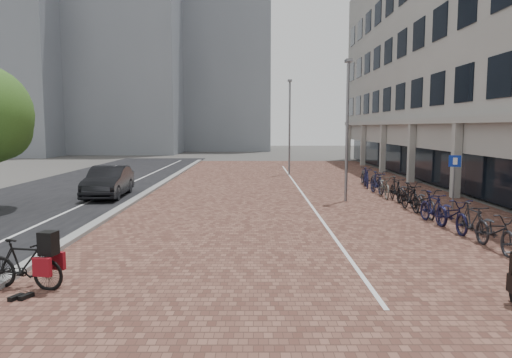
% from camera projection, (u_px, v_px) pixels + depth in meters
% --- Properties ---
extents(ground, '(140.00, 140.00, 0.00)m').
position_uv_depth(ground, '(257.00, 262.00, 11.07)').
color(ground, '#474442').
rests_on(ground, ground).
extents(plaza_brick, '(14.50, 42.00, 0.04)m').
position_uv_depth(plaza_brick, '(297.00, 192.00, 23.01)').
color(plaza_brick, brown).
rests_on(plaza_brick, ground).
extents(street_asphalt, '(8.00, 50.00, 0.03)m').
position_uv_depth(street_asphalt, '(69.00, 192.00, 22.97)').
color(street_asphalt, black).
rests_on(street_asphalt, ground).
extents(curb, '(0.35, 42.00, 0.14)m').
position_uv_depth(curb, '(150.00, 191.00, 22.98)').
color(curb, gray).
rests_on(curb, ground).
extents(lane_line, '(0.12, 44.00, 0.00)m').
position_uv_depth(lane_line, '(111.00, 192.00, 22.98)').
color(lane_line, white).
rests_on(lane_line, street_asphalt).
extents(parking_line, '(0.10, 30.00, 0.00)m').
position_uv_depth(parking_line, '(301.00, 192.00, 23.01)').
color(parking_line, white).
rests_on(parking_line, plaza_brick).
extents(office_building, '(8.40, 40.00, 15.00)m').
position_uv_depth(office_building, '(491.00, 30.00, 26.10)').
color(office_building, '#A1A19C').
rests_on(office_building, ground).
extents(bg_towers, '(33.00, 23.00, 32.00)m').
position_uv_depth(bg_towers, '(138.00, 38.00, 58.16)').
color(bg_towers, gray).
rests_on(bg_towers, ground).
extents(car_dark, '(1.70, 4.30, 1.39)m').
position_uv_depth(car_dark, '(108.00, 182.00, 21.34)').
color(car_dark, black).
rests_on(car_dark, ground).
extents(hero_bike, '(1.72, 0.79, 1.17)m').
position_uv_depth(hero_bike, '(24.00, 264.00, 9.16)').
color(hero_bike, black).
rests_on(hero_bike, ground).
extents(shoes, '(0.48, 0.44, 0.10)m').
position_uv_depth(shoes, '(20.00, 298.00, 8.62)').
color(shoes, black).
rests_on(shoes, ground).
extents(parking_sign, '(0.42, 0.20, 2.08)m').
position_uv_depth(parking_sign, '(454.00, 174.00, 17.98)').
color(parking_sign, slate).
rests_on(parking_sign, ground).
extents(lamp_near, '(0.12, 0.12, 5.83)m').
position_uv_depth(lamp_near, '(347.00, 132.00, 19.74)').
color(lamp_near, slate).
rests_on(lamp_near, ground).
extents(lamp_far, '(0.12, 0.12, 6.11)m').
position_uv_depth(lamp_far, '(289.00, 128.00, 30.92)').
color(lamp_far, gray).
rests_on(lamp_far, ground).
extents(bike_row, '(1.11, 15.79, 1.05)m').
position_uv_depth(bike_row, '(404.00, 193.00, 18.89)').
color(bike_row, black).
rests_on(bike_row, ground).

